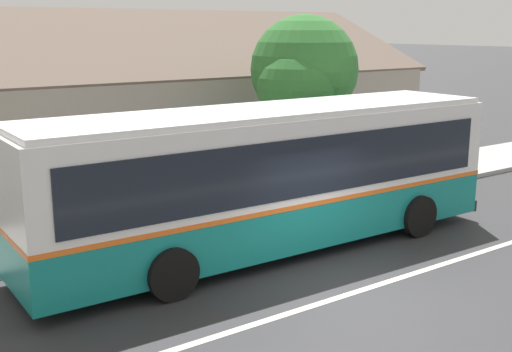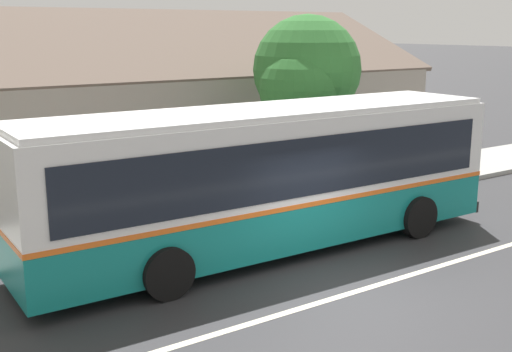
% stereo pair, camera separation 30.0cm
% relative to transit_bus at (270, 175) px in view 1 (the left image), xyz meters
% --- Properties ---
extents(ground_plane, '(300.00, 300.00, 0.00)m').
position_rel_transit_bus_xyz_m(ground_plane, '(0.03, -2.90, -1.71)').
color(ground_plane, '#2D2D30').
extents(sidewalk_far, '(60.00, 3.00, 0.15)m').
position_rel_transit_bus_xyz_m(sidewalk_far, '(0.03, 3.10, -1.63)').
color(sidewalk_far, '#9E9E99').
rests_on(sidewalk_far, ground).
extents(lane_divider_stripe, '(60.00, 0.16, 0.01)m').
position_rel_transit_bus_xyz_m(lane_divider_stripe, '(0.03, -2.90, -1.71)').
color(lane_divider_stripe, beige).
rests_on(lane_divider_stripe, ground).
extents(community_building, '(27.85, 10.85, 6.58)m').
position_rel_transit_bus_xyz_m(community_building, '(-1.81, 11.42, 0.07)').
color(community_building, gray).
rests_on(community_building, ground).
extents(transit_bus, '(11.28, 2.90, 3.18)m').
position_rel_transit_bus_xyz_m(transit_bus, '(0.00, 0.00, 0.00)').
color(transit_bus, '#147F7A').
rests_on(transit_bus, ground).
extents(street_tree_primary, '(3.40, 3.21, 5.27)m').
position_rel_transit_bus_xyz_m(street_tree_primary, '(3.90, 3.70, 1.82)').
color(street_tree_primary, '#4C3828').
rests_on(street_tree_primary, ground).
extents(bus_stop_sign, '(0.36, 0.07, 2.40)m').
position_rel_transit_bus_xyz_m(bus_stop_sign, '(6.28, 2.09, -0.07)').
color(bus_stop_sign, gray).
rests_on(bus_stop_sign, sidewalk_far).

